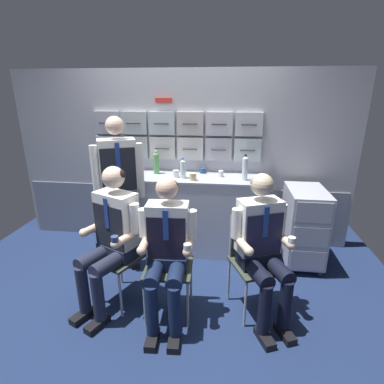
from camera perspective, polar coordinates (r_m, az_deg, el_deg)
ground at (r=3.02m, az=-6.07°, el=-20.76°), size 4.80×4.80×0.04m
galley_bulkhead at (r=3.78m, az=-2.07°, el=5.96°), size 4.20×0.14×2.15m
galley_counter at (r=3.66m, az=0.78°, el=-4.17°), size 1.58×0.53×0.95m
service_trolley at (r=3.60m, az=20.50°, el=-5.85°), size 0.40×0.65×0.88m
folding_chair_left at (r=2.90m, az=-12.58°, el=-9.67°), size 0.53×0.53×0.86m
crew_member_left at (r=2.72m, az=-15.21°, el=-7.51°), size 0.58×0.69×1.30m
folding_chair_center at (r=2.69m, az=-4.22°, el=-11.58°), size 0.42×0.42×0.86m
crew_member_center at (r=2.47m, az=-4.84°, el=-10.40°), size 0.48×0.60×1.25m
folding_chair_near_trolley at (r=2.77m, az=11.45°, el=-10.99°), size 0.52×0.52×0.86m
crew_member_near_trolley at (r=2.57m, az=13.33°, el=-9.39°), size 0.55×0.67×1.27m
crew_member_standing at (r=3.23m, az=-13.70°, el=1.82°), size 0.49×0.37×1.66m
water_bottle_tall at (r=3.42m, az=-1.71°, el=4.47°), size 0.07×0.07×0.24m
water_bottle_clear at (r=3.64m, az=-6.84°, el=5.55°), size 0.07×0.07×0.28m
water_bottle_short at (r=3.38m, az=10.07°, el=4.50°), size 0.06×0.06×0.29m
coffee_cup_white at (r=3.47m, az=-3.08°, el=3.52°), size 0.07×0.07×0.08m
paper_cup_tan at (r=3.35m, az=0.18°, el=2.97°), size 0.07×0.07×0.08m
paper_cup_blue at (r=3.51m, az=5.52°, el=3.54°), size 0.06×0.06×0.07m
coffee_cup_spare at (r=3.65m, az=2.06°, el=4.14°), size 0.07×0.07×0.06m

